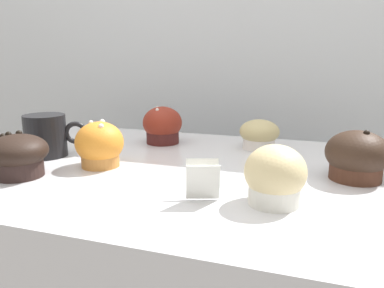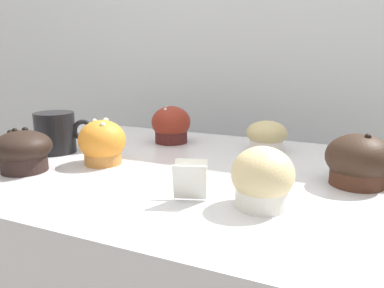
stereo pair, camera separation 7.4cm
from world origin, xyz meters
TOP-DOWN VIEW (x-y plane):
  - wall_back at (0.00, 0.60)m, footprint 3.20×0.10m
  - muffin_front_center at (0.35, 0.03)m, footprint 0.11×0.11m
  - muffin_back_left at (0.23, -0.13)m, footprint 0.09×0.09m
  - muffin_back_right at (-0.09, 0.18)m, footprint 0.10×0.10m
  - muffin_front_left at (-0.12, -0.05)m, footprint 0.09×0.09m
  - muffin_front_right at (-0.23, -0.15)m, footprint 0.11×0.11m
  - muffin_back_center at (0.15, 0.20)m, footprint 0.09×0.09m
  - coffee_cup at (-0.28, -0.01)m, footprint 0.13×0.09m
  - price_card at (0.12, -0.15)m, footprint 0.06×0.06m

SIDE VIEW (x-z plane):
  - wall_back at x=0.00m, z-range 0.00..1.80m
  - price_card at x=0.12m, z-range 0.91..0.97m
  - muffin_back_center at x=0.15m, z-range 0.91..0.98m
  - muffin_front_right at x=-0.23m, z-range 0.91..0.99m
  - muffin_front_center at x=0.35m, z-range 0.90..0.99m
  - muffin_back_left at x=0.23m, z-range 0.90..0.99m
  - muffin_front_left at x=-0.12m, z-range 0.90..0.99m
  - muffin_back_right at x=-0.09m, z-range 0.90..1.00m
  - coffee_cup at x=-0.28m, z-range 0.91..1.00m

